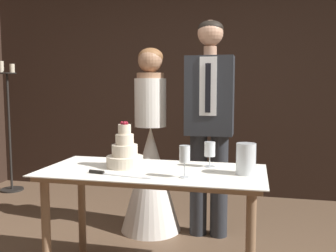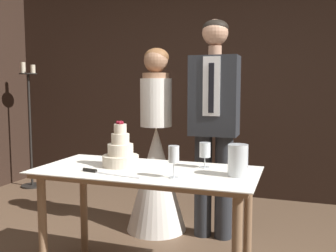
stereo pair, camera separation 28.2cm
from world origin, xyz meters
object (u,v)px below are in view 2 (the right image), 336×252
object	(u,v)px
tiered_cake	(120,153)
groom	(214,117)
cake_table	(146,184)
wine_glass_middle	(174,155)
candle_stand	(30,131)
cake_knife	(100,172)
wine_glass_near	(205,151)
hurricane_candle	(238,161)
bride	(156,164)

from	to	relation	value
tiered_cake	groom	xyz separation A→B (m)	(0.47, 0.84, 0.19)
cake_table	wine_glass_middle	bearing A→B (deg)	-33.55
candle_stand	groom	bearing A→B (deg)	-18.40
cake_knife	groom	xyz separation A→B (m)	(0.50, 1.07, 0.27)
cake_table	tiered_cake	size ratio (longest dim) A/B	4.66
tiered_cake	candle_stand	distance (m)	2.71
wine_glass_near	wine_glass_middle	distance (m)	0.35
hurricane_candle	candle_stand	size ratio (longest dim) A/B	0.12
tiered_cake	candle_stand	size ratio (longest dim) A/B	0.19
cake_table	wine_glass_near	distance (m)	0.44
hurricane_candle	bride	world-z (taller)	bride
wine_glass_middle	bride	size ratio (longest dim) A/B	0.12
tiered_cake	bride	xyz separation A→B (m)	(-0.06, 0.84, -0.25)
wine_glass_near	wine_glass_middle	size ratio (longest dim) A/B	0.88
hurricane_candle	wine_glass_middle	bearing A→B (deg)	-154.49
cake_table	candle_stand	size ratio (longest dim) A/B	0.90
cake_table	wine_glass_middle	xyz separation A→B (m)	(0.24, -0.16, 0.23)
wine_glass_near	bride	distance (m)	0.97
wine_glass_near	bride	bearing A→B (deg)	130.94
cake_table	candle_stand	distance (m)	2.90
cake_table	candle_stand	bearing A→B (deg)	143.17
cake_table	tiered_cake	xyz separation A→B (m)	(-0.21, 0.04, 0.19)
wine_glass_middle	wine_glass_near	bearing A→B (deg)	72.00
tiered_cake	cake_knife	world-z (taller)	tiered_cake
tiered_cake	cake_table	bearing A→B (deg)	-11.81
cake_knife	bride	distance (m)	1.08
tiered_cake	hurricane_candle	world-z (taller)	tiered_cake
wine_glass_middle	candle_stand	world-z (taller)	candle_stand
wine_glass_middle	cake_table	bearing A→B (deg)	146.45
cake_table	cake_knife	xyz separation A→B (m)	(-0.23, -0.19, 0.10)
cake_knife	bride	world-z (taller)	bride
cake_table	wine_glass_near	xyz separation A→B (m)	(0.35, 0.18, 0.21)
wine_glass_near	hurricane_candle	size ratio (longest dim) A/B	0.88
bride	groom	distance (m)	0.68
tiered_cake	wine_glass_middle	distance (m)	0.49
hurricane_candle	tiered_cake	bearing A→B (deg)	177.54
tiered_cake	wine_glass_middle	size ratio (longest dim) A/B	1.60
cake_knife	bride	bearing A→B (deg)	100.03
cake_table	wine_glass_near	size ratio (longest dim) A/B	8.49
tiered_cake	bride	size ratio (longest dim) A/B	0.19
wine_glass_middle	groom	bearing A→B (deg)	88.79
cake_table	groom	distance (m)	0.99
wine_glass_near	groom	distance (m)	0.73
wine_glass_near	wine_glass_middle	bearing A→B (deg)	-108.00
cake_table	cake_knife	distance (m)	0.32
bride	groom	xyz separation A→B (m)	(0.52, -0.00, 0.44)
candle_stand	wine_glass_middle	bearing A→B (deg)	-36.53
hurricane_candle	groom	bearing A→B (deg)	110.71
cake_table	groom	xyz separation A→B (m)	(0.26, 0.88, 0.38)
wine_glass_near	hurricane_candle	world-z (taller)	hurricane_candle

